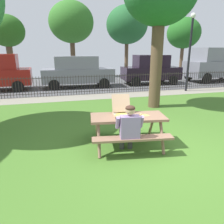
# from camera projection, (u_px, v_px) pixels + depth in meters

# --- Properties ---
(ground) EXTENTS (28.00, 11.27, 0.02)m
(ground) POSITION_uv_depth(u_px,v_px,m) (136.00, 130.00, 6.33)
(ground) COLOR #437027
(cobblestone_walkway) EXTENTS (28.00, 1.40, 0.01)m
(cobblestone_walkway) POSITION_uv_depth(u_px,v_px,m) (101.00, 96.00, 10.89)
(cobblestone_walkway) COLOR gray
(street_asphalt) EXTENTS (28.00, 7.73, 0.01)m
(street_asphalt) POSITION_uv_depth(u_px,v_px,m) (88.00, 83.00, 15.12)
(street_asphalt) COLOR #515154
(picnic_table_foreground) EXTENTS (2.00, 1.73, 0.79)m
(picnic_table_foreground) POSITION_uv_depth(u_px,v_px,m) (128.00, 123.00, 5.14)
(picnic_table_foreground) COLOR #8B664F
(picnic_table_foreground) RESTS_ON ground
(pizza_box_open) EXTENTS (0.51, 0.61, 0.47)m
(pizza_box_open) POSITION_uv_depth(u_px,v_px,m) (122.00, 111.00, 5.14)
(pizza_box_open) COLOR tan
(pizza_box_open) RESTS_ON picnic_table_foreground
(pizza_slice_on_table) EXTENTS (0.25, 0.23, 0.02)m
(pizza_slice_on_table) POSITION_uv_depth(u_px,v_px,m) (144.00, 115.00, 5.16)
(pizza_slice_on_table) COLOR #EFC153
(pizza_slice_on_table) RESTS_ON picnic_table_foreground
(adult_at_table) EXTENTS (0.63, 0.63, 1.19)m
(adult_at_table) POSITION_uv_depth(u_px,v_px,m) (129.00, 128.00, 4.64)
(adult_at_table) COLOR #3B3B3B
(adult_at_table) RESTS_ON ground
(iron_fence_streetside) EXTENTS (20.86, 0.03, 1.03)m
(iron_fence_streetside) POSITION_uv_depth(u_px,v_px,m) (98.00, 84.00, 11.39)
(iron_fence_streetside) COLOR #2D2823
(iron_fence_streetside) RESTS_ON ground
(lamp_post_walkway) EXTENTS (0.28, 0.28, 4.20)m
(lamp_post_walkway) POSITION_uv_depth(u_px,v_px,m) (190.00, 45.00, 11.60)
(lamp_post_walkway) COLOR black
(lamp_post_walkway) RESTS_ON ground
(parked_car_center) EXTENTS (4.45, 2.01, 1.94)m
(parked_car_center) POSITION_uv_depth(u_px,v_px,m) (78.00, 71.00, 13.29)
(parked_car_center) COLOR slate
(parked_car_center) RESTS_ON ground
(parked_car_right) EXTENTS (3.98, 1.99, 1.98)m
(parked_car_right) POSITION_uv_depth(u_px,v_px,m) (151.00, 69.00, 14.54)
(parked_car_right) COLOR black
(parked_car_right) RESTS_ON ground
(parked_car_far_right) EXTENTS (4.80, 2.28, 2.46)m
(parked_car_far_right) POSITION_uv_depth(u_px,v_px,m) (217.00, 64.00, 15.80)
(parked_car_far_right) COLOR slate
(parked_car_far_right) RESTS_ON ground
(far_tree_midleft) EXTENTS (2.86, 2.86, 5.12)m
(far_tree_midleft) POSITION_uv_depth(u_px,v_px,m) (7.00, 32.00, 17.41)
(far_tree_midleft) COLOR brown
(far_tree_midleft) RESTS_ON ground
(far_tree_center) EXTENTS (3.92, 3.92, 6.42)m
(far_tree_center) POSITION_uv_depth(u_px,v_px,m) (71.00, 23.00, 18.49)
(far_tree_center) COLOR brown
(far_tree_center) RESTS_ON ground
(far_tree_midright) EXTENTS (3.90, 3.90, 6.34)m
(far_tree_midright) POSITION_uv_depth(u_px,v_px,m) (127.00, 25.00, 19.80)
(far_tree_midright) COLOR brown
(far_tree_midright) RESTS_ON ground
(far_tree_right) EXTENTS (3.40, 3.40, 5.49)m
(far_tree_right) POSITION_uv_depth(u_px,v_px,m) (184.00, 33.00, 21.51)
(far_tree_right) COLOR brown
(far_tree_right) RESTS_ON ground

